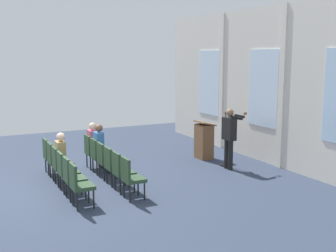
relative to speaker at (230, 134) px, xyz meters
The scene contains 20 objects.
ground_plane 4.62m from the speaker, 93.88° to the right, with size 15.39×15.39×0.00m, color #2D384C.
rear_partition 1.91m from the speaker, 101.04° to the left, with size 10.98×0.14×4.49m.
speaker is the anchor object (origin of this frame).
mic_stand 0.73m from the speaker, 164.42° to the left, with size 0.28×0.28×1.55m.
lectern 1.42m from the speaker, behind, with size 0.60×0.48×1.16m.
chair_r0_c0 3.83m from the speaker, 117.59° to the right, with size 0.46×0.44×0.94m.
audience_r0_c0 3.74m from the speaker, 118.18° to the right, with size 0.36×0.39×1.28m.
chair_r0_c1 3.60m from the speaker, 109.27° to the right, with size 0.46×0.44×0.94m.
audience_r0_c1 3.51m from the speaker, 109.71° to the right, with size 0.36×0.39×1.32m.
chair_r0_c2 3.46m from the speaker, 100.03° to the right, with size 0.46×0.44×0.94m.
chair_r0_c3 3.40m from the speaker, 90.23° to the right, with size 0.46×0.44×0.94m.
chair_r0_c4 3.45m from the speaker, 80.42° to the right, with size 0.46×0.44×0.94m.
chair_r0_c5 3.59m from the speaker, 71.14° to the right, with size 0.46×0.44×0.94m.
chair_r1_c0 4.86m from the speaker, 111.36° to the right, with size 0.46×0.44×0.94m.
chair_r1_c1 4.68m from the speaker, 104.67° to the right, with size 0.46×0.44×0.94m.
chair_r1_c2 4.57m from the speaker, 97.54° to the right, with size 0.46×0.44×0.94m.
audience_r1_c2 4.47m from the speaker, 97.68° to the right, with size 0.36×0.39×1.29m.
chair_r1_c3 4.53m from the speaker, 90.17° to the right, with size 0.46×0.44×0.94m.
chair_r1_c4 4.57m from the speaker, 82.80° to the right, with size 0.46×0.44×0.94m.
chair_r1_c5 4.67m from the speaker, 75.65° to the right, with size 0.46×0.44×0.94m.
Camera 1 is at (9.71, -2.11, 3.09)m, focal length 45.15 mm.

